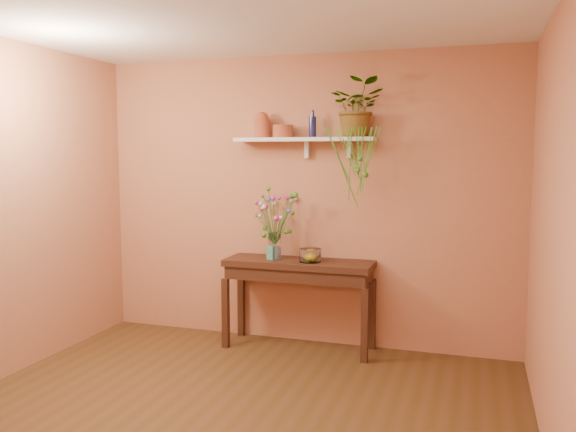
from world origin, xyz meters
name	(u,v)px	position (x,y,z in m)	size (l,w,h in m)	color
room	(211,225)	(0.00, 0.00, 1.35)	(4.04, 4.04, 2.70)	#4E3119
sideboard	(299,273)	(0.03, 1.76, 0.70)	(1.36, 0.44, 0.82)	#3C1E15
wall_shelf	(305,140)	(0.06, 1.87, 1.92)	(1.30, 0.24, 0.19)	white
terracotta_jug	(262,126)	(-0.36, 1.88, 2.05)	(0.16, 0.16, 0.24)	#A24A30
terracotta_pot	(283,131)	(-0.15, 1.87, 2.00)	(0.19, 0.19, 0.12)	#A24A30
blue_bottle	(313,126)	(0.12, 1.89, 2.04)	(0.08, 0.08, 0.24)	#161948
spider_plant	(358,108)	(0.54, 1.88, 2.19)	(0.46, 0.40, 0.51)	#3C8323
plant_fronds	(358,163)	(0.58, 1.73, 1.71)	(0.49, 0.22, 0.71)	#3C8323
glass_vase	(275,248)	(-0.20, 1.78, 0.93)	(0.12, 0.12, 0.24)	white
bouquet	(277,211)	(-0.19, 1.80, 1.26)	(0.46, 0.41, 0.53)	#386B28
glass_bowl	(310,256)	(0.15, 1.72, 0.88)	(0.20, 0.20, 0.12)	white
lemon	(311,257)	(0.15, 1.73, 0.87)	(0.07, 0.07, 0.07)	yellow
carton	(271,253)	(-0.22, 1.72, 0.89)	(0.06, 0.05, 0.13)	teal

